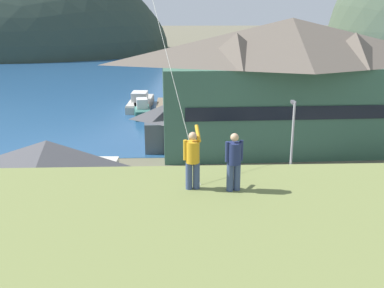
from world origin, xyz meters
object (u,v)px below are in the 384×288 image
(harbor_lodge, at_px, (289,81))
(moored_boat_outer_mooring, at_px, (199,105))
(parking_light_pole, at_px, (292,139))
(storage_shed_near_lot, at_px, (50,180))
(person_companion, at_px, (234,160))
(storage_shed_waterside, at_px, (175,123))
(wharf_dock, at_px, (169,113))
(moored_boat_inner_slip, at_px, (142,110))
(parked_car_front_row_silver, at_px, (156,210))
(moored_boat_wharfside, at_px, (140,102))
(person_kite_flyer, at_px, (193,158))
(parked_car_lone_by_shed, at_px, (350,193))
(parked_car_front_row_red, at_px, (275,203))

(harbor_lodge, bearing_deg, moored_boat_outer_mooring, 114.15)
(harbor_lodge, distance_m, parking_light_pole, 10.55)
(storage_shed_near_lot, distance_m, person_companion, 16.46)
(storage_shed_near_lot, bearing_deg, storage_shed_waterside, 63.94)
(wharf_dock, xyz_separation_m, parking_light_pole, (8.52, -23.03, 3.36))
(harbor_lodge, xyz_separation_m, moored_boat_inner_slip, (-13.85, 12.91, -5.33))
(harbor_lodge, xyz_separation_m, moored_boat_outer_mooring, (-7.05, 15.73, -5.33))
(storage_shed_waterside, distance_m, parked_car_front_row_silver, 16.05)
(wharf_dock, distance_m, moored_boat_wharfside, 5.73)
(wharf_dock, xyz_separation_m, person_kite_flyer, (1.07, -39.78, 7.72))
(moored_boat_outer_mooring, distance_m, parked_car_front_row_silver, 31.28)
(storage_shed_waterside, bearing_deg, harbor_lodge, -3.94)
(storage_shed_near_lot, bearing_deg, wharf_dock, 76.16)
(moored_boat_outer_mooring, relative_size, moored_boat_inner_slip, 1.39)
(person_companion, bearing_deg, wharf_dock, 93.24)
(harbor_lodge, xyz_separation_m, storage_shed_waterside, (-10.05, 0.69, -3.82))
(wharf_dock, bearing_deg, person_companion, -86.76)
(parked_car_lone_by_shed, bearing_deg, storage_shed_waterside, 127.92)
(harbor_lodge, relative_size, parked_car_front_row_silver, 5.47)
(moored_boat_wharfside, distance_m, moored_boat_inner_slip, 4.47)
(moored_boat_outer_mooring, distance_m, parked_car_front_row_red, 30.52)
(storage_shed_waterside, xyz_separation_m, person_companion, (1.64, -27.69, 5.82))
(harbor_lodge, bearing_deg, person_companion, -107.30)
(harbor_lodge, distance_m, wharf_dock, 17.73)
(harbor_lodge, bearing_deg, wharf_dock, 129.44)
(parked_car_front_row_red, bearing_deg, parked_car_lone_by_shed, 14.79)
(storage_shed_waterside, bearing_deg, parked_car_front_row_silver, -94.24)
(person_kite_flyer, bearing_deg, harbor_lodge, 70.30)
(harbor_lodge, bearing_deg, storage_shed_near_lot, -140.53)
(moored_boat_outer_mooring, distance_m, parking_light_pole, 26.42)
(parked_car_lone_by_shed, bearing_deg, person_kite_flyer, -127.83)
(wharf_dock, bearing_deg, moored_boat_inner_slip, -178.96)
(moored_boat_inner_slip, height_order, parked_car_lone_by_shed, moored_boat_inner_slip)
(parked_car_lone_by_shed, bearing_deg, person_companion, -124.17)
(storage_shed_near_lot, distance_m, storage_shed_waterside, 16.71)
(parking_light_pole, bearing_deg, storage_shed_waterside, 126.30)
(storage_shed_waterside, height_order, person_kite_flyer, person_kite_flyer)
(harbor_lodge, relative_size, storage_shed_near_lot, 2.91)
(moored_boat_inner_slip, height_order, parking_light_pole, parking_light_pole)
(harbor_lodge, bearing_deg, parked_car_lone_by_shed, -86.26)
(harbor_lodge, height_order, wharf_dock, harbor_lodge)
(moored_boat_outer_mooring, bearing_deg, wharf_dock, -142.66)
(parked_car_front_row_silver, distance_m, person_kite_flyer, 13.59)
(parked_car_lone_by_shed, relative_size, person_kite_flyer, 2.34)
(storage_shed_near_lot, bearing_deg, parked_car_front_row_red, -1.46)
(moored_boat_inner_slip, height_order, person_kite_flyer, person_kite_flyer)
(parked_car_lone_by_shed, bearing_deg, wharf_dock, 113.70)
(parked_car_front_row_red, height_order, parked_car_lone_by_shed, same)
(storage_shed_near_lot, xyz_separation_m, wharf_dock, (6.72, 27.28, -2.27))
(wharf_dock, relative_size, moored_boat_wharfside, 1.83)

